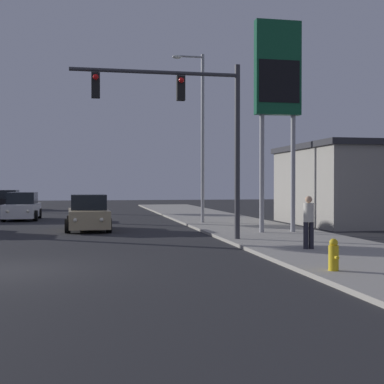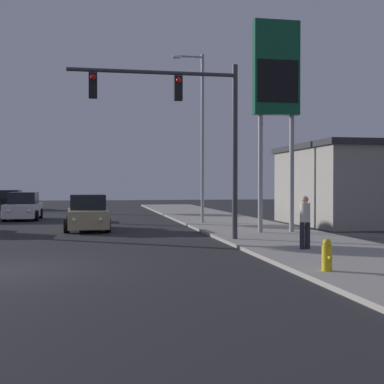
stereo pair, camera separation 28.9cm
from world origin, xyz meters
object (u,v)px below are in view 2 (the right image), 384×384
(street_lamp, at_px, (200,129))
(pedestrian_on_sidewalk, at_px, (305,220))
(car_black, at_px, (10,201))
(car_white, at_px, (23,207))
(fire_hydrant, at_px, (327,255))
(traffic_light_mast, at_px, (190,116))
(car_tan, at_px, (88,214))
(gas_station_sign, at_px, (276,80))

(street_lamp, relative_size, pedestrian_on_sidewalk, 5.39)
(car_black, relative_size, street_lamp, 0.48)
(car_white, height_order, fire_hydrant, car_white)
(street_lamp, bearing_deg, traffic_light_mast, -103.81)
(car_tan, distance_m, car_white, 9.17)
(gas_station_sign, bearing_deg, pedestrian_on_sidewalk, -100.80)
(car_black, xyz_separation_m, street_lamp, (12.65, -19.71, 4.36))
(street_lamp, height_order, pedestrian_on_sidewalk, street_lamp)
(car_black, height_order, traffic_light_mast, traffic_light_mast)
(car_tan, distance_m, fire_hydrant, 14.92)
(car_tan, xyz_separation_m, car_white, (-3.94, 8.29, 0.00))
(fire_hydrant, bearing_deg, car_black, 108.99)
(fire_hydrant, distance_m, pedestrian_on_sidewalk, 4.32)
(car_black, relative_size, traffic_light_mast, 0.67)
(pedestrian_on_sidewalk, bearing_deg, fire_hydrant, -105.65)
(car_black, distance_m, traffic_light_mast, 30.59)
(street_lamp, bearing_deg, car_tan, -156.74)
(car_black, bearing_deg, traffic_light_mast, 111.69)
(car_black, relative_size, gas_station_sign, 0.48)
(street_lamp, xyz_separation_m, fire_hydrant, (-0.24, -16.34, -4.63))
(car_tan, distance_m, traffic_light_mast, 8.24)
(car_tan, relative_size, pedestrian_on_sidewalk, 2.60)
(traffic_light_mast, xyz_separation_m, street_lamp, (2.15, 8.75, 0.45))
(street_lamp, bearing_deg, fire_hydrant, -90.84)
(pedestrian_on_sidewalk, bearing_deg, street_lamp, 94.28)
(fire_hydrant, bearing_deg, street_lamp, 89.16)
(car_black, bearing_deg, fire_hydrant, 110.44)
(traffic_light_mast, xyz_separation_m, gas_station_sign, (4.19, 2.40, 1.95))
(pedestrian_on_sidewalk, bearing_deg, traffic_light_mast, 131.52)
(pedestrian_on_sidewalk, bearing_deg, gas_station_sign, 79.20)
(car_tan, height_order, gas_station_sign, gas_station_sign)
(car_white, distance_m, pedestrian_on_sidewalk, 20.94)
(car_tan, xyz_separation_m, traffic_light_mast, (3.75, -6.22, 3.90))
(car_black, height_order, gas_station_sign, gas_station_sign)
(traffic_light_mast, bearing_deg, car_white, 117.94)
(street_lamp, height_order, gas_station_sign, same)
(car_tan, bearing_deg, car_white, -66.61)
(gas_station_sign, bearing_deg, traffic_light_mast, -150.14)
(car_white, bearing_deg, pedestrian_on_sidewalk, 122.42)
(gas_station_sign, xyz_separation_m, pedestrian_on_sidewalk, (-1.12, -5.87, -5.58))
(gas_station_sign, bearing_deg, car_tan, 154.34)
(car_tan, xyz_separation_m, fire_hydrant, (5.66, -13.80, -0.27))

